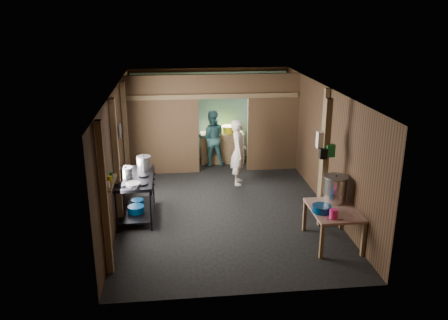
{
  "coord_description": "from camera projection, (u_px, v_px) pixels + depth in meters",
  "views": [
    {
      "loc": [
        -1.05,
        -9.51,
        4.2
      ],
      "look_at": [
        0.0,
        -0.2,
        1.1
      ],
      "focal_mm": 36.97,
      "sensor_mm": 36.0,
      "label": 1
    }
  ],
  "objects": [
    {
      "name": "bag_green",
      "position": [
        330.0,
        151.0,
        8.82
      ],
      "size": [
        0.16,
        0.12,
        0.24
      ],
      "primitive_type": "cube",
      "color": "#1E8537",
      "rests_on": "post_free"
    },
    {
      "name": "post_right",
      "position": [
        323.0,
        148.0,
        10.04
      ],
      "size": [
        0.1,
        0.12,
        2.6
      ],
      "primitive_type": "cube",
      "color": "#9B8259",
      "rests_on": "floor"
    },
    {
      "name": "wall_clock",
      "position": [
        218.0,
        93.0,
        13.04
      ],
      "size": [
        0.2,
        0.03,
        0.2
      ],
      "primitive_type": "cylinder",
      "rotation": [
        1.57,
        0.0,
        0.0
      ],
      "color": "white",
      "rests_on": "wall_back"
    },
    {
      "name": "prep_table",
      "position": [
        333.0,
        226.0,
        8.58
      ],
      "size": [
        0.84,
        1.16,
        0.68
      ],
      "primitive_type": null,
      "color": "tan",
      "rests_on": "floor"
    },
    {
      "name": "post_left_b",
      "position": [
        117.0,
        164.0,
        9.01
      ],
      "size": [
        0.1,
        0.12,
        2.6
      ],
      "primitive_type": "cube",
      "color": "#9B8259",
      "rests_on": "floor"
    },
    {
      "name": "knife",
      "position": [
        335.0,
        219.0,
        8.04
      ],
      "size": [
        0.3,
        0.09,
        0.01
      ],
      "primitive_type": "cube",
      "rotation": [
        0.0,
        0.0,
        -0.2
      ],
      "color": "silver",
      "rests_on": "prep_table"
    },
    {
      "name": "stove_pot_large",
      "position": [
        144.0,
        163.0,
        9.87
      ],
      "size": [
        0.4,
        0.4,
        0.31
      ],
      "primitive_type": null,
      "rotation": [
        0.0,
        0.0,
        0.43
      ],
      "color": "silver",
      "rests_on": "gas_range"
    },
    {
      "name": "post_left_c",
      "position": [
        126.0,
        137.0,
        10.89
      ],
      "size": [
        0.1,
        0.12,
        2.6
      ],
      "primitive_type": "cube",
      "color": "#9B8259",
      "rests_on": "floor"
    },
    {
      "name": "red_cup",
      "position": [
        208.0,
        131.0,
        12.89
      ],
      "size": [
        0.11,
        0.11,
        0.13
      ],
      "primitive_type": "cylinder",
      "color": "#AF1D43",
      "rests_on": "back_counter"
    },
    {
      "name": "blue_tub_front",
      "position": [
        136.0,
        209.0,
        9.51
      ],
      "size": [
        0.34,
        0.34,
        0.14
      ],
      "primitive_type": "cylinder",
      "color": "navy",
      "rests_on": "gas_range"
    },
    {
      "name": "stock_pot",
      "position": [
        335.0,
        189.0,
        8.75
      ],
      "size": [
        0.59,
        0.59,
        0.52
      ],
      "primitive_type": null,
      "rotation": [
        0.0,
        0.0,
        0.42
      ],
      "color": "silver",
      "rests_on": "prep_table"
    },
    {
      "name": "post_left_a",
      "position": [
        105.0,
        200.0,
        7.31
      ],
      "size": [
        0.1,
        0.12,
        2.6
      ],
      "primitive_type": "cube",
      "color": "#9B8259",
      "rests_on": "floor"
    },
    {
      "name": "back_counter",
      "position": [
        222.0,
        148.0,
        13.08
      ],
      "size": [
        1.2,
        0.5,
        0.85
      ],
      "primitive_type": "cube",
      "color": "#9B8259",
      "rests_on": "floor"
    },
    {
      "name": "wall_back",
      "position": [
        210.0,
        113.0,
        13.3
      ],
      "size": [
        4.5,
        0.0,
        2.6
      ],
      "primitive_type": "cube",
      "color": "#4A361F",
      "rests_on": "ground"
    },
    {
      "name": "stove_pot_med",
      "position": [
        126.0,
        173.0,
        9.4
      ],
      "size": [
        0.33,
        0.33,
        0.24
      ],
      "primitive_type": null,
      "rotation": [
        0.0,
        0.0,
        -0.21
      ],
      "color": "silver",
      "rests_on": "gas_range"
    },
    {
      "name": "bag_white",
      "position": [
        323.0,
        140.0,
        8.89
      ],
      "size": [
        0.22,
        0.15,
        0.32
      ],
      "primitive_type": "cube",
      "color": "white",
      "rests_on": "post_free"
    },
    {
      "name": "partition_right",
      "position": [
        273.0,
        123.0,
        12.24
      ],
      "size": [
        1.35,
        0.1,
        2.6
      ],
      "primitive_type": "cube",
      "color": "brown",
      "rests_on": "floor"
    },
    {
      "name": "cross_beam",
      "position": [
        214.0,
        96.0,
        11.79
      ],
      "size": [
        4.4,
        0.12,
        0.12
      ],
      "primitive_type": "cube",
      "color": "#9B8259",
      "rests_on": "wall_left"
    },
    {
      "name": "post_free",
      "position": [
        325.0,
        165.0,
        8.97
      ],
      "size": [
        0.12,
        0.12,
        2.6
      ],
      "primitive_type": "cube",
      "color": "#9B8259",
      "rests_on": "floor"
    },
    {
      "name": "blue_tub_back",
      "position": [
        137.0,
        202.0,
        9.91
      ],
      "size": [
        0.26,
        0.26,
        0.11
      ],
      "primitive_type": "cylinder",
      "color": "navy",
      "rests_on": "gas_range"
    },
    {
      "name": "wall_right",
      "position": [
        323.0,
        145.0,
        10.23
      ],
      "size": [
        0.0,
        7.0,
        2.6
      ],
      "primitive_type": "cube",
      "color": "#4A361F",
      "rests_on": "ground"
    },
    {
      "name": "wall_left",
      "position": [
        117.0,
        152.0,
        9.75
      ],
      "size": [
        0.0,
        7.0,
        2.6
      ],
      "primitive_type": "cube",
      "color": "#4A361F",
      "rests_on": "ground"
    },
    {
      "name": "ceiling",
      "position": [
        223.0,
        89.0,
        9.59
      ],
      "size": [
        4.5,
        7.0,
        0.0
      ],
      "primitive_type": "cube",
      "color": "#393837",
      "rests_on": "ground"
    },
    {
      "name": "jar_yellow",
      "position": [
        110.0,
        179.0,
        7.73
      ],
      "size": [
        0.08,
        0.08,
        0.1
      ],
      "primitive_type": "cylinder",
      "color": "gold",
      "rests_on": "wall_shelf"
    },
    {
      "name": "bag_black",
      "position": [
        323.0,
        154.0,
        8.8
      ],
      "size": [
        0.14,
        0.1,
        0.2
      ],
      "primitive_type": "cube",
      "color": "black",
      "rests_on": "post_free"
    },
    {
      "name": "jar_green",
      "position": [
        111.0,
        175.0,
        7.94
      ],
      "size": [
        0.06,
        0.06,
        0.1
      ],
      "primitive_type": "cylinder",
      "color": "#1E8537",
      "rests_on": "wall_shelf"
    },
    {
      "name": "turquoise_panel",
      "position": [
        210.0,
        116.0,
        13.26
      ],
      "size": [
        4.4,
        0.06,
        2.5
      ],
      "primitive_type": "cube",
      "color": "#74B2AB",
      "rests_on": "wall_back"
    },
    {
      "name": "pan_lid_small",
      "position": [
        122.0,
        131.0,
        10.43
      ],
      "size": [
        0.03,
        0.3,
        0.3
      ],
      "primitive_type": "cylinder",
      "rotation": [
        0.0,
        1.57,
        0.0
      ],
      "color": "black",
      "rests_on": "wall_left"
    },
    {
      "name": "wall_front",
      "position": [
        250.0,
        218.0,
        6.69
      ],
      "size": [
        4.5,
        0.0,
        2.6
      ],
      "primitive_type": "cube",
      "color": "#4A361F",
      "rests_on": "ground"
    },
    {
      "name": "gas_range",
      "position": [
        136.0,
        197.0,
        9.61
      ],
      "size": [
        0.78,
        1.52,
        0.9
      ],
      "primitive_type": null,
      "color": "black",
      "rests_on": "floor"
    },
    {
      "name": "wall_shelf",
      "position": [
        110.0,
        183.0,
        7.75
      ],
      "size": [
        0.14,
        0.8,
        0.03
      ],
      "primitive_type": "cube",
      "color": "#9B8259",
      "rests_on": "wall_left"
    },
    {
      "name": "partition_header",
      "position": [
        223.0,
        86.0,
        11.78
      ],
      "size": [
        1.3,
        0.1,
        0.6
      ],
      "primitive_type": "cube",
      "color": "brown",
      "rests_on": "wall_back"
    },
    {
      "name": "partition_left",
      "position": [
        163.0,
        126.0,
        11.93
      ],
      "size": [
        1.85,
        0.1,
        2.6
      ],
      "primitive_type": "cube",
      "color": "brown",
      "rests_on": "floor"
    },
    {
      "name": "jar_white",
      "position": [
        108.0,
        185.0,
        7.5
      ],
      "size": [
        0.07,
        0.07,
        0.1
      ],
      "primitive_type": "cylinder",
      "color": "white",
      "rests_on": "wall_shelf"
    },
    {
      "name": "frying_pan",
      "position": [
        133.0,
        184.0,
        8.99
      ],
      "size": [
        0.45,
        0.59,
        0.07
      ],
      "primitive_type": null,
      "rotation": [
        0.0,
        0.0,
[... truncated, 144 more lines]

